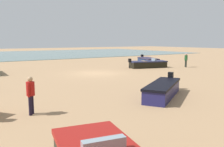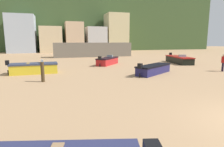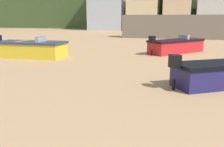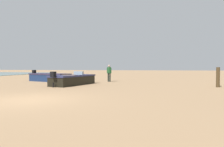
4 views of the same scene
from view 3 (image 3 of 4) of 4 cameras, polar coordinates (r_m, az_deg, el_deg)
harbor_pier at (r=28.51m, az=16.98°, el=10.35°), size 14.03×2.40×2.54m
townhouse_far_left at (r=47.34m, az=-0.99°, el=15.54°), size 6.31×5.57×9.02m
townhouse_left at (r=45.63m, az=7.30°, el=13.89°), size 5.34×5.22×6.38m
townhouse_centre_left at (r=45.26m, az=14.86°, el=14.36°), size 4.48×5.45×7.59m
townhouse_centre_right at (r=45.26m, az=22.29°, el=13.16°), size 5.14×5.04×6.50m
boat_yellow_5 at (r=14.76m, az=-18.36°, el=5.40°), size 4.23×1.81×1.22m
boat_red_7 at (r=16.33m, az=14.67°, el=6.19°), size 3.58×3.94×1.17m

